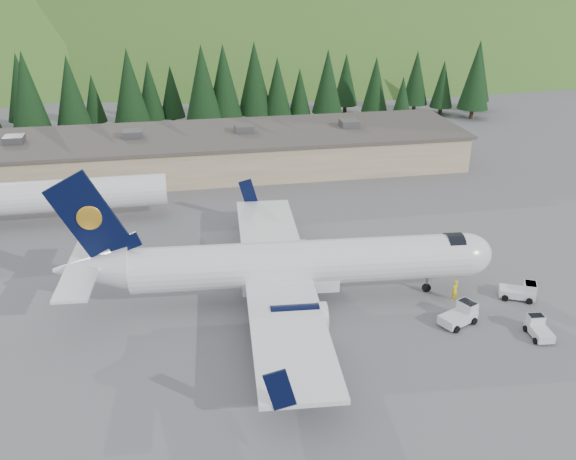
# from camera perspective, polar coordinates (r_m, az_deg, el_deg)

# --- Properties ---
(ground) EXTENTS (600.00, 600.00, 0.00)m
(ground) POSITION_cam_1_polar(r_m,az_deg,el_deg) (56.51, 1.16, -6.11)
(ground) COLOR #5D5D62
(airliner) EXTENTS (37.62, 35.32, 12.48)m
(airliner) POSITION_cam_1_polar(r_m,az_deg,el_deg) (54.83, 0.04, -3.15)
(airliner) COLOR white
(airliner) RESTS_ON ground
(second_airliner) EXTENTS (27.50, 11.00, 10.05)m
(second_airliner) POSITION_cam_1_polar(r_m,az_deg,el_deg) (75.63, -21.35, 2.84)
(second_airliner) COLOR white
(second_airliner) RESTS_ON ground
(baggage_tug_a) EXTENTS (3.55, 2.88, 1.69)m
(baggage_tug_a) POSITION_cam_1_polar(r_m,az_deg,el_deg) (54.51, 15.08, -7.28)
(baggage_tug_a) COLOR silver
(baggage_tug_a) RESTS_ON ground
(baggage_tug_b) EXTENTS (3.35, 2.76, 1.60)m
(baggage_tug_b) POSITION_cam_1_polar(r_m,az_deg,el_deg) (59.72, 19.99, -5.14)
(baggage_tug_b) COLOR silver
(baggage_tug_b) RESTS_ON ground
(baggage_tug_c) EXTENTS (1.85, 2.81, 1.43)m
(baggage_tug_c) POSITION_cam_1_polar(r_m,az_deg,el_deg) (54.83, 21.36, -8.13)
(baggage_tug_c) COLOR silver
(baggage_tug_c) RESTS_ON ground
(terminal_building) EXTENTS (71.00, 17.00, 6.10)m
(terminal_building) POSITION_cam_1_polar(r_m,az_deg,el_deg) (89.84, -7.07, 6.94)
(terminal_building) COLOR gray
(terminal_building) RESTS_ON ground
(ramp_worker) EXTENTS (0.83, 0.71, 1.92)m
(ramp_worker) POSITION_cam_1_polar(r_m,az_deg,el_deg) (57.65, 14.60, -5.21)
(ramp_worker) COLOR yellow
(ramp_worker) RESTS_ON ground
(tree_line) EXTENTS (113.72, 17.49, 14.34)m
(tree_line) POSITION_cam_1_polar(r_m,az_deg,el_deg) (111.31, -10.83, 12.47)
(tree_line) COLOR black
(tree_line) RESTS_ON ground
(hills) EXTENTS (614.00, 330.00, 300.00)m
(hills) POSITION_cam_1_polar(r_m,az_deg,el_deg) (285.58, 2.86, 0.61)
(hills) COLOR #315019
(hills) RESTS_ON ground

